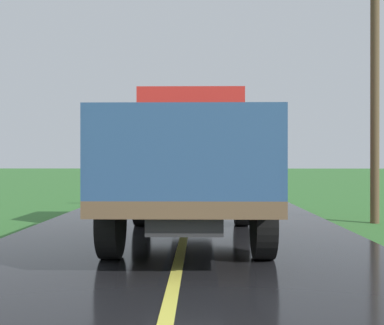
# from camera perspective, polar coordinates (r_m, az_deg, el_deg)

# --- Properties ---
(banana_truck_near) EXTENTS (2.38, 5.82, 2.80)m
(banana_truck_near) POSITION_cam_1_polar(r_m,az_deg,el_deg) (8.95, -0.23, 0.38)
(banana_truck_near) COLOR #2D2D30
(banana_truck_near) RESTS_ON road_surface
(utility_pole_roadside) EXTENTS (2.21, 0.20, 6.69)m
(utility_pole_roadside) POSITION_cam_1_polar(r_m,az_deg,el_deg) (11.90, 21.16, 10.94)
(utility_pole_roadside) COLOR brown
(utility_pole_roadside) RESTS_ON ground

